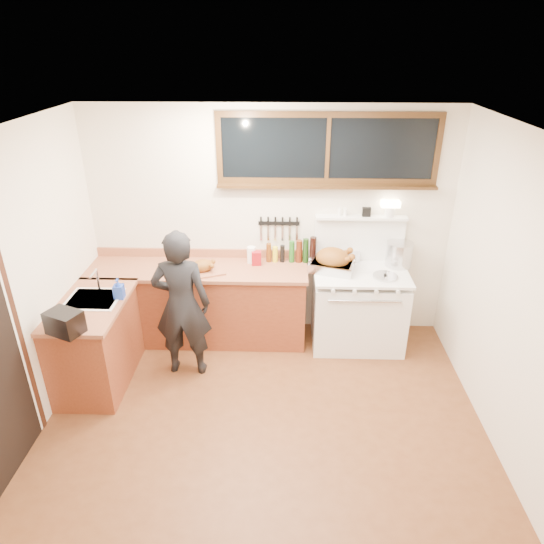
{
  "coord_description": "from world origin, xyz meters",
  "views": [
    {
      "loc": [
        0.18,
        -3.34,
        3.2
      ],
      "look_at": [
        0.05,
        0.85,
        1.15
      ],
      "focal_mm": 32.0,
      "sensor_mm": 36.0,
      "label": 1
    }
  ],
  "objects_px": {
    "man": "(182,305)",
    "cutting_board": "(203,267)",
    "vintage_stove": "(358,306)",
    "roast_turkey": "(333,261)"
  },
  "relations": [
    {
      "from": "man",
      "to": "cutting_board",
      "type": "relative_size",
      "value": 3.0
    },
    {
      "from": "vintage_stove",
      "to": "cutting_board",
      "type": "relative_size",
      "value": 3.05
    },
    {
      "from": "man",
      "to": "vintage_stove",
      "type": "bearing_deg",
      "value": 17.78
    },
    {
      "from": "vintage_stove",
      "to": "man",
      "type": "bearing_deg",
      "value": -162.22
    },
    {
      "from": "vintage_stove",
      "to": "roast_turkey",
      "type": "bearing_deg",
      "value": 175.39
    },
    {
      "from": "vintage_stove",
      "to": "man",
      "type": "xyz_separation_m",
      "value": [
        -1.85,
        -0.59,
        0.32
      ]
    },
    {
      "from": "cutting_board",
      "to": "man",
      "type": "bearing_deg",
      "value": -105.05
    },
    {
      "from": "man",
      "to": "cutting_board",
      "type": "bearing_deg",
      "value": 74.95
    },
    {
      "from": "vintage_stove",
      "to": "cutting_board",
      "type": "height_order",
      "value": "vintage_stove"
    },
    {
      "from": "man",
      "to": "roast_turkey",
      "type": "distance_m",
      "value": 1.68
    }
  ]
}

